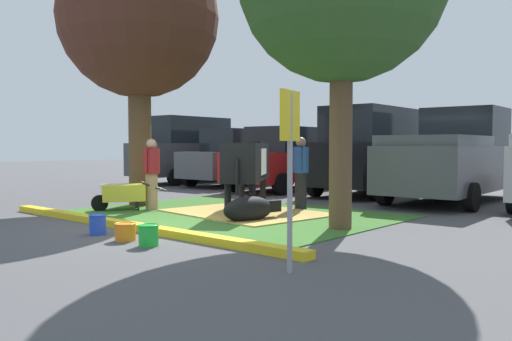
{
  "coord_description": "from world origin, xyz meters",
  "views": [
    {
      "loc": [
        7.26,
        -6.21,
        1.43
      ],
      "look_at": [
        -0.14,
        2.24,
        0.9
      ],
      "focal_mm": 37.12,
      "sensor_mm": 36.0,
      "label": 1
    }
  ],
  "objects_px": {
    "bucket_green": "(149,235)",
    "pickup_truck_black": "(454,158)",
    "cow_holstein": "(247,162)",
    "wheelbarrow": "(122,193)",
    "person_handler": "(301,171)",
    "shade_tree_left": "(139,19)",
    "person_visitor_near": "(152,172)",
    "bucket_orange": "(125,231)",
    "suv_dark_grey": "(187,150)",
    "parking_sign": "(290,145)",
    "sedan_red": "(285,160)",
    "calf_lying": "(250,209)",
    "bucket_blue": "(98,224)",
    "suv_black": "(371,151)",
    "sedan_blue": "(237,158)"
  },
  "relations": [
    {
      "from": "bucket_green",
      "to": "wheelbarrow",
      "type": "bearing_deg",
      "value": 150.21
    },
    {
      "from": "parking_sign",
      "to": "person_handler",
      "type": "bearing_deg",
      "value": 125.15
    },
    {
      "from": "person_handler",
      "to": "bucket_orange",
      "type": "bearing_deg",
      "value": -86.96
    },
    {
      "from": "bucket_green",
      "to": "pickup_truck_black",
      "type": "distance_m",
      "value": 8.92
    },
    {
      "from": "parking_sign",
      "to": "pickup_truck_black",
      "type": "relative_size",
      "value": 0.37
    },
    {
      "from": "person_visitor_near",
      "to": "pickup_truck_black",
      "type": "distance_m",
      "value": 7.56
    },
    {
      "from": "parking_sign",
      "to": "shade_tree_left",
      "type": "bearing_deg",
      "value": 156.24
    },
    {
      "from": "shade_tree_left",
      "to": "person_handler",
      "type": "xyz_separation_m",
      "value": [
        3.42,
        1.78,
        -3.53
      ]
    },
    {
      "from": "bucket_orange",
      "to": "wheelbarrow",
      "type": "bearing_deg",
      "value": 146.08
    },
    {
      "from": "cow_holstein",
      "to": "bucket_blue",
      "type": "height_order",
      "value": "cow_holstein"
    },
    {
      "from": "sedan_blue",
      "to": "person_visitor_near",
      "type": "bearing_deg",
      "value": -61.13
    },
    {
      "from": "parking_sign",
      "to": "suv_black",
      "type": "height_order",
      "value": "suv_black"
    },
    {
      "from": "person_visitor_near",
      "to": "pickup_truck_black",
      "type": "height_order",
      "value": "pickup_truck_black"
    },
    {
      "from": "person_visitor_near",
      "to": "wheelbarrow",
      "type": "relative_size",
      "value": 1.04
    },
    {
      "from": "cow_holstein",
      "to": "person_visitor_near",
      "type": "bearing_deg",
      "value": -145.69
    },
    {
      "from": "cow_holstein",
      "to": "person_handler",
      "type": "relative_size",
      "value": 1.73
    },
    {
      "from": "person_visitor_near",
      "to": "bucket_green",
      "type": "distance_m",
      "value": 4.31
    },
    {
      "from": "suv_dark_grey",
      "to": "pickup_truck_black",
      "type": "height_order",
      "value": "suv_dark_grey"
    },
    {
      "from": "suv_black",
      "to": "bucket_blue",
      "type": "bearing_deg",
      "value": -89.21
    },
    {
      "from": "wheelbarrow",
      "to": "sedan_red",
      "type": "bearing_deg",
      "value": 95.27
    },
    {
      "from": "bucket_blue",
      "to": "bucket_green",
      "type": "xyz_separation_m",
      "value": [
        1.42,
        -0.07,
        -0.01
      ]
    },
    {
      "from": "sedan_blue",
      "to": "pickup_truck_black",
      "type": "distance_m",
      "value": 8.0
    },
    {
      "from": "shade_tree_left",
      "to": "person_visitor_near",
      "type": "relative_size",
      "value": 3.99
    },
    {
      "from": "shade_tree_left",
      "to": "bucket_green",
      "type": "distance_m",
      "value": 6.75
    },
    {
      "from": "person_handler",
      "to": "sedan_red",
      "type": "relative_size",
      "value": 0.36
    },
    {
      "from": "suv_dark_grey",
      "to": "pickup_truck_black",
      "type": "xyz_separation_m",
      "value": [
        10.46,
        -0.27,
        -0.16
      ]
    },
    {
      "from": "shade_tree_left",
      "to": "wheelbarrow",
      "type": "xyz_separation_m",
      "value": [
        0.53,
        -0.88,
        -4.01
      ]
    },
    {
      "from": "calf_lying",
      "to": "pickup_truck_black",
      "type": "relative_size",
      "value": 0.24
    },
    {
      "from": "sedan_red",
      "to": "pickup_truck_black",
      "type": "relative_size",
      "value": 0.82
    },
    {
      "from": "calf_lying",
      "to": "suv_dark_grey",
      "type": "bearing_deg",
      "value": 144.65
    },
    {
      "from": "parking_sign",
      "to": "suv_dark_grey",
      "type": "distance_m",
      "value": 14.96
    },
    {
      "from": "person_visitor_near",
      "to": "sedan_blue",
      "type": "relative_size",
      "value": 0.35
    },
    {
      "from": "cow_holstein",
      "to": "wheelbarrow",
      "type": "relative_size",
      "value": 1.84
    },
    {
      "from": "cow_holstein",
      "to": "sedan_red",
      "type": "distance_m",
      "value": 5.62
    },
    {
      "from": "parking_sign",
      "to": "bucket_blue",
      "type": "xyz_separation_m",
      "value": [
        -3.9,
        0.02,
        -1.27
      ]
    },
    {
      "from": "person_handler",
      "to": "wheelbarrow",
      "type": "distance_m",
      "value": 3.96
    },
    {
      "from": "person_handler",
      "to": "parking_sign",
      "type": "height_order",
      "value": "parking_sign"
    },
    {
      "from": "cow_holstein",
      "to": "suv_black",
      "type": "bearing_deg",
      "value": 89.59
    },
    {
      "from": "bucket_blue",
      "to": "suv_black",
      "type": "bearing_deg",
      "value": 90.79
    },
    {
      "from": "person_visitor_near",
      "to": "bucket_orange",
      "type": "distance_m",
      "value": 3.83
    },
    {
      "from": "cow_holstein",
      "to": "calf_lying",
      "type": "bearing_deg",
      "value": -46.09
    },
    {
      "from": "bucket_green",
      "to": "sedan_blue",
      "type": "xyz_separation_m",
      "value": [
        -6.98,
        9.23,
        0.82
      ]
    },
    {
      "from": "bucket_green",
      "to": "cow_holstein",
      "type": "bearing_deg",
      "value": 112.39
    },
    {
      "from": "person_visitor_near",
      "to": "parking_sign",
      "type": "xyz_separation_m",
      "value": [
        5.82,
        -2.58,
        0.59
      ]
    },
    {
      "from": "bucket_orange",
      "to": "suv_dark_grey",
      "type": "height_order",
      "value": "suv_dark_grey"
    },
    {
      "from": "calf_lying",
      "to": "person_handler",
      "type": "height_order",
      "value": "person_handler"
    },
    {
      "from": "person_handler",
      "to": "bucket_green",
      "type": "height_order",
      "value": "person_handler"
    },
    {
      "from": "suv_black",
      "to": "person_visitor_near",
      "type": "bearing_deg",
      "value": -105.42
    },
    {
      "from": "person_visitor_near",
      "to": "sedan_red",
      "type": "distance_m",
      "value": 6.17
    },
    {
      "from": "parking_sign",
      "to": "suv_black",
      "type": "xyz_separation_m",
      "value": [
        -4.03,
        9.1,
        -0.17
      ]
    }
  ]
}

